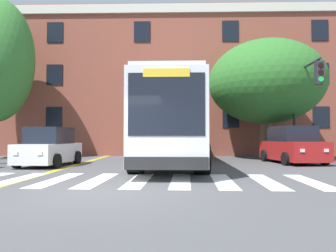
# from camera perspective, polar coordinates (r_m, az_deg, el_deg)

# --- Properties ---
(ground_plane) EXTENTS (120.00, 120.00, 0.00)m
(ground_plane) POSITION_cam_1_polar(r_m,az_deg,el_deg) (7.84, -11.84, -11.35)
(ground_plane) COLOR #4C4C4F
(crosswalk) EXTENTS (11.79, 3.78, 0.01)m
(crosswalk) POSITION_cam_1_polar(r_m,az_deg,el_deg) (9.95, -8.65, -9.31)
(crosswalk) COLOR white
(crosswalk) RESTS_ON ground
(lane_line_yellow_inner) EXTENTS (0.12, 36.00, 0.01)m
(lane_line_yellow_inner) POSITION_cam_1_polar(r_m,az_deg,el_deg) (24.21, -9.72, -4.89)
(lane_line_yellow_inner) COLOR gold
(lane_line_yellow_inner) RESTS_ON ground
(lane_line_yellow_outer) EXTENTS (0.12, 36.00, 0.01)m
(lane_line_yellow_outer) POSITION_cam_1_polar(r_m,az_deg,el_deg) (24.18, -9.34, -4.90)
(lane_line_yellow_outer) COLOR gold
(lane_line_yellow_outer) RESTS_ON ground
(city_bus) EXTENTS (2.92, 11.96, 3.50)m
(city_bus) POSITION_cam_1_polar(r_m,az_deg,el_deg) (15.14, 0.60, 0.32)
(city_bus) COLOR white
(city_bus) RESTS_ON ground
(car_white_near_lane) EXTENTS (2.08, 3.89, 1.71)m
(car_white_near_lane) POSITION_cam_1_polar(r_m,az_deg,el_deg) (15.56, -19.94, -3.61)
(car_white_near_lane) COLOR white
(car_white_near_lane) RESTS_ON ground
(car_red_far_lane) EXTENTS (2.43, 4.13, 1.81)m
(car_red_far_lane) POSITION_cam_1_polar(r_m,az_deg,el_deg) (17.14, 20.82, -3.28)
(car_red_far_lane) COLOR #AD1E1E
(car_red_far_lane) RESTS_ON ground
(car_navy_behind_bus) EXTENTS (2.33, 4.41, 1.93)m
(car_navy_behind_bus) POSITION_cam_1_polar(r_m,az_deg,el_deg) (24.24, 1.58, -2.86)
(car_navy_behind_bus) COLOR navy
(car_navy_behind_bus) RESTS_ON ground
(traffic_light_near_corner) EXTENTS (0.34, 3.40, 5.06)m
(traffic_light_near_corner) POSITION_cam_1_polar(r_m,az_deg,el_deg) (17.16, 22.67, 5.33)
(traffic_light_near_corner) COLOR #28282D
(traffic_light_near_corner) RESTS_ON ground
(street_tree_curbside_large) EXTENTS (9.16, 9.22, 6.84)m
(street_tree_curbside_large) POSITION_cam_1_polar(r_m,az_deg,el_deg) (19.84, 16.64, 7.29)
(street_tree_curbside_large) COLOR brown
(street_tree_curbside_large) RESTS_ON ground
(building_facade) EXTENTS (29.81, 8.31, 10.39)m
(building_facade) POSITION_cam_1_polar(r_m,az_deg,el_deg) (26.39, -3.62, 6.65)
(building_facade) COLOR brown
(building_facade) RESTS_ON ground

